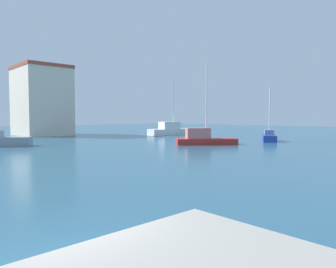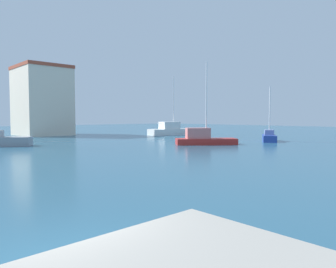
% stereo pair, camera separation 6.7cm
% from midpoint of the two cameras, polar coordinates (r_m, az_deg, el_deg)
% --- Properties ---
extents(water, '(160.00, 160.00, 0.00)m').
position_cam_midpoint_polar(water, '(30.74, -8.88, -2.17)').
color(water, '#285670').
rests_on(water, ground).
extents(sailboat_red_distant_east, '(6.08, 5.31, 8.35)m').
position_cam_midpoint_polar(sailboat_red_distant_east, '(32.28, 6.37, -0.76)').
color(sailboat_red_distant_east, '#B22823').
rests_on(sailboat_red_distant_east, water).
extents(sailboat_white_far_right, '(8.31, 4.60, 9.24)m').
position_cam_midpoint_polar(sailboat_white_far_right, '(49.15, 0.75, 0.70)').
color(sailboat_white_far_right, white).
rests_on(sailboat_white_far_right, water).
extents(sailboat_blue_distant_north, '(4.52, 3.58, 6.28)m').
position_cam_midpoint_polar(sailboat_blue_distant_north, '(38.09, 17.85, -0.47)').
color(sailboat_blue_distant_north, '#233D93').
rests_on(sailboat_blue_distant_north, water).
extents(harbor_office, '(6.95, 8.65, 10.64)m').
position_cam_midpoint_polar(harbor_office, '(52.68, -22.00, 5.62)').
color(harbor_office, beige).
rests_on(harbor_office, ground).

